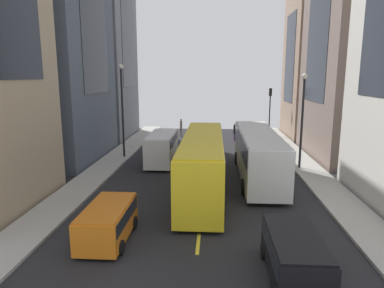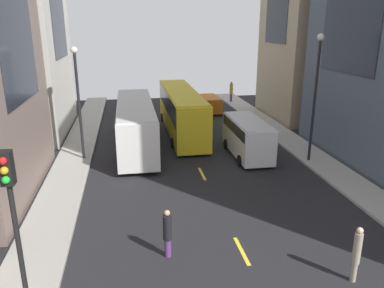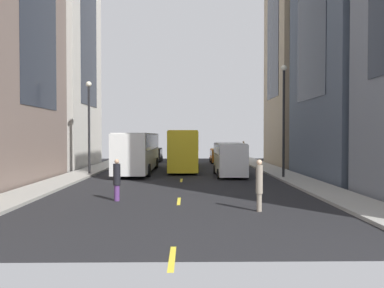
{
  "view_description": "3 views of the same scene",
  "coord_description": "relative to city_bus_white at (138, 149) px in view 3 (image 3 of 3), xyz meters",
  "views": [
    {
      "loc": [
        -0.65,
        26.99,
        7.35
      ],
      "look_at": [
        1.2,
        -1.79,
        1.67
      ],
      "focal_mm": 32.79,
      "sensor_mm": 36.0,
      "label": 1
    },
    {
      "loc": [
        -4.2,
        -25.33,
        8.79
      ],
      "look_at": [
        -0.23,
        -1.86,
        1.21
      ],
      "focal_mm": 35.23,
      "sensor_mm": 36.0,
      "label": 2
    },
    {
      "loc": [
        0.37,
        -30.55,
        3.15
      ],
      "look_at": [
        0.8,
        -0.81,
        2.49
      ],
      "focal_mm": 35.19,
      "sensor_mm": 36.0,
      "label": 3
    }
  ],
  "objects": [
    {
      "name": "lane_stripe_5",
      "position": [
        3.81,
        18.99,
        -2.0
      ],
      "size": [
        0.16,
        2.0,
        0.01
      ],
      "primitive_type": "cube",
      "color": "yellow",
      "rests_on": "ground"
    },
    {
      "name": "building_east_1",
      "position": [
        18.05,
        -5.0,
        10.95
      ],
      "size": [
        9.62,
        11.3,
        25.91
      ],
      "color": "#4C5666",
      "rests_on": "ground"
    },
    {
      "name": "pedestrian_walking_far",
      "position": [
        0.82,
        -14.46,
        -0.94
      ],
      "size": [
        0.35,
        0.35,
        2.02
      ],
      "rotation": [
        0.0,
        0.0,
        1.81
      ],
      "color": "#593372",
      "rests_on": "ground"
    },
    {
      "name": "lane_stripe_1",
      "position": [
        3.81,
        -14.61,
        -2.0
      ],
      "size": [
        0.16,
        2.0,
        0.01
      ],
      "primitive_type": "cube",
      "color": "yellow",
      "rests_on": "ground"
    },
    {
      "name": "city_bus_white",
      "position": [
        0.0,
        0.0,
        0.0
      ],
      "size": [
        2.8,
        12.32,
        3.35
      ],
      "color": "silver",
      "rests_on": "ground"
    },
    {
      "name": "streetlamp_near",
      "position": [
        -3.61,
        -2.43,
        2.61
      ],
      "size": [
        0.44,
        0.44,
        7.33
      ],
      "color": "black",
      "rests_on": "ground"
    },
    {
      "name": "building_east_2",
      "position": [
        17.85,
        7.13,
        13.81
      ],
      "size": [
        9.22,
        9.2,
        31.63
      ],
      "color": "tan",
      "rests_on": "ground"
    },
    {
      "name": "car_orange_0",
      "position": [
        7.89,
        10.49,
        -1.05
      ],
      "size": [
        2.0,
        4.01,
        1.63
      ],
      "color": "orange",
      "rests_on": "ground"
    },
    {
      "name": "building_west_2",
      "position": [
        -10.0,
        5.63,
        11.73
      ],
      "size": [
        8.75,
        10.88,
        27.48
      ],
      "color": "beige",
      "rests_on": "ground"
    },
    {
      "name": "sidewalk_east",
      "position": [
        11.91,
        -2.01,
        -1.93
      ],
      "size": [
        2.35,
        44.0,
        0.15
      ],
      "primitive_type": "cube",
      "color": "#9E9B93",
      "rests_on": "ground"
    },
    {
      "name": "lane_stripe_0",
      "position": [
        3.81,
        -23.01,
        -2.0
      ],
      "size": [
        0.16,
        2.0,
        0.01
      ],
      "primitive_type": "cube",
      "color": "yellow",
      "rests_on": "ground"
    },
    {
      "name": "sidewalk_west",
      "position": [
        -4.29,
        -2.01,
        -1.93
      ],
      "size": [
        2.35,
        44.0,
        0.15
      ],
      "primitive_type": "cube",
      "color": "#9E9B93",
      "rests_on": "ground"
    },
    {
      "name": "delivery_van_white",
      "position": [
        7.53,
        -3.46,
        -0.49
      ],
      "size": [
        2.25,
        5.77,
        2.58
      ],
      "color": "white",
      "rests_on": "ground"
    },
    {
      "name": "lane_stripe_2",
      "position": [
        3.81,
        -6.21,
        -2.0
      ],
      "size": [
        0.16,
        2.0,
        0.01
      ],
      "primitive_type": "cube",
      "color": "yellow",
      "rests_on": "ground"
    },
    {
      "name": "lane_stripe_3",
      "position": [
        3.81,
        2.19,
        -2.0
      ],
      "size": [
        0.16,
        2.0,
        0.01
      ],
      "primitive_type": "cube",
      "color": "yellow",
      "rests_on": "ground"
    },
    {
      "name": "lane_stripe_4",
      "position": [
        3.81,
        10.59,
        -2.0
      ],
      "size": [
        0.16,
        2.0,
        0.01
      ],
      "primitive_type": "cube",
      "color": "yellow",
      "rests_on": "ground"
    },
    {
      "name": "pedestrian_waiting_curb",
      "position": [
        7.2,
        -17.07,
        -0.84
      ],
      "size": [
        0.29,
        0.29,
        2.16
      ],
      "rotation": [
        0.0,
        0.0,
        3.2
      ],
      "color": "gray",
      "rests_on": "ground"
    },
    {
      "name": "pedestrian_crossing_near",
      "position": [
        11.38,
        14.85,
        -0.64
      ],
      "size": [
        0.38,
        0.38,
        2.31
      ],
      "rotation": [
        0.0,
        0.0,
        2.22
      ],
      "color": "#593372",
      "rests_on": "ground"
    },
    {
      "name": "streetcar_yellow",
      "position": [
        3.88,
        3.27,
        0.12
      ],
      "size": [
        2.7,
        13.15,
        3.59
      ],
      "color": "yellow",
      "rests_on": "ground"
    },
    {
      "name": "car_black_1",
      "position": [
        0.17,
        12.97,
        -1.05
      ],
      "size": [
        2.05,
        4.13,
        1.63
      ],
      "color": "black",
      "rests_on": "ground"
    },
    {
      "name": "streetlamp_far",
      "position": [
        11.24,
        -5.34,
        3.03
      ],
      "size": [
        0.44,
        0.44,
        8.13
      ],
      "color": "black",
      "rests_on": "ground"
    },
    {
      "name": "ground_plane",
      "position": [
        3.81,
        -2.01,
        -2.01
      ],
      "size": [
        42.55,
        42.55,
        0.0
      ],
      "primitive_type": "plane",
      "color": "black"
    }
  ]
}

